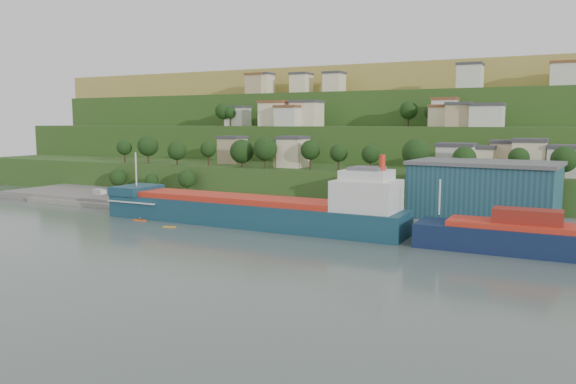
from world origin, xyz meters
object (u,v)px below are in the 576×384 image
Objects in this scene: warehouse at (484,190)px; kayak_orange at (140,220)px; cargo_ship_near at (257,212)px; caravan at (100,193)px.

warehouse is 9.45× the size of kayak_orange.
cargo_ship_near is 2.27× the size of warehouse.
warehouse is 6.14× the size of caravan.
cargo_ship_near is at bearing 9.24° from kayak_orange.
kayak_orange is at bearing -6.82° from caravan.
warehouse is at bearing 25.72° from cargo_ship_near.
caravan is (-107.47, -8.20, -6.00)m from warehouse.
cargo_ship_near reaches higher than caravan.
cargo_ship_near is 51.14m from warehouse.
kayak_orange is (-74.37, -28.30, -8.18)m from warehouse.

